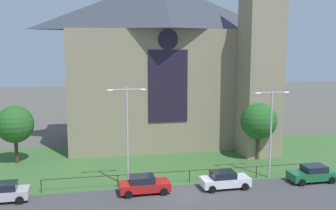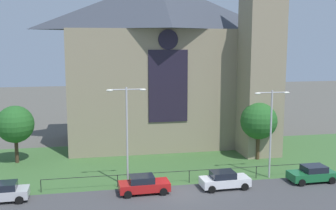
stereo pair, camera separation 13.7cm
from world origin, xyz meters
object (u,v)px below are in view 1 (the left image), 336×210
Objects in this scene: streetlamp_near at (127,125)px; tree_right_near at (259,121)px; streetlamp_far at (271,123)px; church_building at (166,61)px; parked_car_silver at (2,192)px; parked_car_white at (225,180)px; parked_car_red at (144,185)px; parked_car_green at (312,174)px; tree_left_far at (15,124)px.

tree_right_near is at bearing 22.06° from streetlamp_near.
church_building is at bearing 114.11° from streetlamp_far.
parked_car_silver is 1.00× the size of parked_car_white.
church_building is 19.79m from parked_car_white.
parked_car_red is 1.00× the size of parked_car_white.
streetlamp_far is 1.94× the size of parked_car_green.
church_building is at bearing 131.19° from tree_right_near.
parked_car_red is 15.34m from parked_car_green.
tree_right_near is 25.55m from tree_left_far.
parked_car_red and parked_car_green have the same top height.
streetlamp_near reaches higher than parked_car_white.
parked_car_red is at bearing -55.61° from streetlamp_near.
tree_right_near is 8.69m from parked_car_green.
tree_left_far is 29.68m from parked_car_green.
tree_right_near is at bearing 76.67° from streetlamp_far.
parked_car_silver is at bearing -163.72° from tree_right_near.
parked_car_white is at bearing -83.86° from church_building.
streetlamp_near reaches higher than tree_left_far.
tree_left_far is at bearing -88.13° from parked_car_silver.
parked_car_silver is at bearing -86.95° from tree_left_far.
streetlamp_far is 6.99m from parked_car_white.
streetlamp_near is at bearing 180.00° from streetlamp_far.
streetlamp_far is (23.88, -9.58, 1.13)m from tree_left_far.
church_building is 17.28m from streetlamp_near.
parked_car_white is at bearing 177.04° from parked_car_silver.
tree_left_far is (-25.28, 3.68, -0.11)m from tree_right_near.
tree_right_near reaches higher than parked_car_silver.
parked_car_green is at bearing -59.36° from church_building.
church_building reaches higher than parked_car_white.
parked_car_silver is at bearing -172.66° from streetlamp_near.
tree_left_far is 1.43× the size of parked_car_green.
streetlamp_far is 5.86m from parked_car_green.
streetlamp_near is at bearing -157.94° from tree_right_near.
tree_left_far is 16.70m from parked_car_red.
tree_right_near reaches higher than parked_car_green.
parked_car_silver is 1.00× the size of parked_car_red.
streetlamp_far is at bearing -21.87° from tree_left_far.
parked_car_silver is (-24.70, -7.21, -3.46)m from tree_right_near.
streetlamp_near is 2.07× the size of parked_car_silver.
tree_right_near is 0.75× the size of streetlamp_far.
parked_car_red is at bearing -106.78° from church_building.
streetlamp_near is 5.21m from parked_car_red.
streetlamp_far is at bearing -177.98° from parked_car_silver.
parked_car_white and parked_car_green have the same top height.
parked_car_green is (10.19, -17.20, -9.53)m from church_building.
parked_car_silver is at bearing 176.65° from parked_car_red.
streetlamp_far reaches higher than tree_left_far.
church_building is at bearing 67.70° from streetlamp_near.
parked_car_green is (8.34, 0.04, 0.00)m from parked_car_white.
church_building reaches higher than streetlamp_far.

